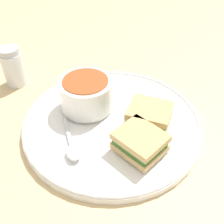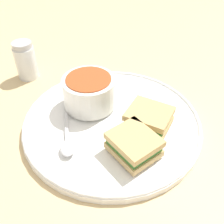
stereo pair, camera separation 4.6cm
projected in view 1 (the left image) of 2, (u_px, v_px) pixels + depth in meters
name	position (u px, v px, depth m)	size (l,w,h in m)	color
ground_plane	(112.00, 125.00, 0.49)	(2.40, 2.40, 0.00)	#D1B27F
plate	(112.00, 122.00, 0.48)	(0.32, 0.32, 0.02)	white
soup_bowl	(86.00, 93.00, 0.48)	(0.10, 0.10, 0.06)	white
spoon	(73.00, 149.00, 0.41)	(0.06, 0.10, 0.01)	silver
sandwich_half_near	(140.00, 142.00, 0.41)	(0.10, 0.09, 0.03)	tan
sandwich_half_far	(149.00, 117.00, 0.45)	(0.08, 0.08, 0.03)	tan
salt_shaker	(13.00, 67.00, 0.56)	(0.05, 0.05, 0.09)	silver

